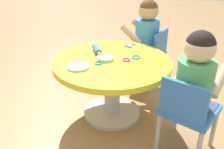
% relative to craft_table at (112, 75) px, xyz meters
% --- Properties ---
extents(ground_plane, '(10.00, 10.00, 0.00)m').
position_rel_craft_table_xyz_m(ground_plane, '(0.00, 0.00, -0.35)').
color(ground_plane, '#9E7247').
extents(craft_table, '(0.84, 0.84, 0.46)m').
position_rel_craft_table_xyz_m(craft_table, '(0.00, 0.00, 0.00)').
color(craft_table, silver).
rests_on(craft_table, ground).
extents(child_chair_left, '(0.42, 0.42, 0.54)m').
position_rel_craft_table_xyz_m(child_chair_left, '(-0.37, -0.47, -0.04)').
color(child_chair_left, '#B7B7BC').
rests_on(child_chair_left, ground).
extents(seated_child_left, '(0.44, 0.42, 0.51)m').
position_rel_craft_table_xyz_m(seated_child_left, '(-0.34, -0.50, 0.19)').
color(seated_child_left, '#3F4772').
rests_on(seated_child_left, ground).
extents(child_chair_right, '(0.40, 0.40, 0.54)m').
position_rel_craft_table_xyz_m(child_chair_right, '(0.52, -0.31, -0.04)').
color(child_chair_right, '#B7B7BC').
rests_on(child_chair_right, ground).
extents(seated_child_right, '(0.40, 0.43, 0.51)m').
position_rel_craft_table_xyz_m(seated_child_right, '(0.54, -0.27, 0.19)').
color(seated_child_right, '#3F4772').
rests_on(seated_child_right, ground).
extents(rolling_pin, '(0.23, 0.09, 0.05)m').
position_rel_craft_table_xyz_m(rolling_pin, '(0.14, 0.12, 0.14)').
color(rolling_pin, '#3F72CC').
rests_on(rolling_pin, craft_table).
extents(craft_scissors, '(0.14, 0.13, 0.01)m').
position_rel_craft_table_xyz_m(craft_scissors, '(0.29, -0.13, 0.12)').
color(craft_scissors, silver).
rests_on(craft_scissors, craft_table).
extents(playdough_blob_0, '(0.12, 0.12, 0.02)m').
position_rel_craft_table_xyz_m(playdough_blob_0, '(0.01, 0.05, 0.13)').
color(playdough_blob_0, '#B2E58C').
rests_on(playdough_blob_0, craft_table).
extents(playdough_blob_1, '(0.15, 0.15, 0.01)m').
position_rel_craft_table_xyz_m(playdough_blob_1, '(-0.14, 0.22, 0.12)').
color(playdough_blob_1, '#8CCCF2').
rests_on(playdough_blob_1, craft_table).
extents(cookie_cutter_0, '(0.05, 0.05, 0.01)m').
position_rel_craft_table_xyz_m(cookie_cutter_0, '(-0.07, 0.09, 0.12)').
color(cookie_cutter_0, '#3F99D8').
rests_on(cookie_cutter_0, craft_table).
extents(cookie_cutter_1, '(0.06, 0.06, 0.01)m').
position_rel_craft_table_xyz_m(cookie_cutter_1, '(0.00, -0.10, 0.12)').
color(cookie_cutter_1, '#D83FA5').
rests_on(cookie_cutter_1, craft_table).
extents(cookie_cutter_2, '(0.07, 0.07, 0.01)m').
position_rel_craft_table_xyz_m(cookie_cutter_2, '(0.05, -0.17, 0.12)').
color(cookie_cutter_2, '#3F99D8').
rests_on(cookie_cutter_2, craft_table).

